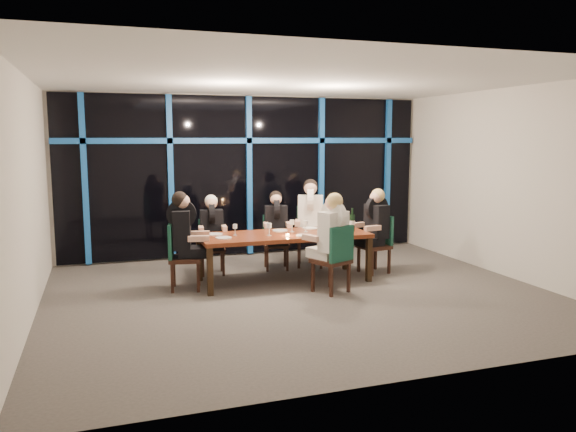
{
  "coord_description": "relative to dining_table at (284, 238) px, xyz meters",
  "views": [
    {
      "loc": [
        -2.65,
        -7.29,
        2.22
      ],
      "look_at": [
        0.0,
        0.6,
        1.05
      ],
      "focal_mm": 35.0,
      "sensor_mm": 36.0,
      "label": 1
    }
  ],
  "objects": [
    {
      "name": "wine_glass_a",
      "position": [
        -0.26,
        -0.09,
        0.21
      ],
      "size": [
        0.07,
        0.07,
        0.19
      ],
      "color": "silver",
      "rests_on": "dining_table"
    },
    {
      "name": "diner_far_mid",
      "position": [
        0.13,
        0.81,
        0.19
      ],
      "size": [
        0.5,
        0.6,
        0.88
      ],
      "rotation": [
        0.0,
        0.0,
        -0.19
      ],
      "color": "black",
      "rests_on": "ground"
    },
    {
      "name": "water_pitcher",
      "position": [
        0.72,
        -0.18,
        0.16
      ],
      "size": [
        0.11,
        0.1,
        0.18
      ],
      "rotation": [
        0.0,
        0.0,
        -0.12
      ],
      "color": "silver",
      "rests_on": "dining_table"
    },
    {
      "name": "diner_end_right",
      "position": [
        1.58,
        0.05,
        0.23
      ],
      "size": [
        0.63,
        0.52,
        0.92
      ],
      "rotation": [
        0.0,
        0.0,
        4.91
      ],
      "color": "black",
      "rests_on": "ground"
    },
    {
      "name": "tea_light",
      "position": [
        -0.01,
        -0.22,
        0.08
      ],
      "size": [
        0.05,
        0.05,
        0.03
      ],
      "primitive_type": "cylinder",
      "color": "#F9994A",
      "rests_on": "dining_table"
    },
    {
      "name": "wine_glass_e",
      "position": [
        0.86,
        0.07,
        0.19
      ],
      "size": [
        0.07,
        0.07,
        0.17
      ],
      "color": "silver",
      "rests_on": "dining_table"
    },
    {
      "name": "chair_end_right",
      "position": [
        1.66,
        0.06,
        -0.15
      ],
      "size": [
        0.52,
        0.52,
        0.95
      ],
      "rotation": [
        0.0,
        0.0,
        4.91
      ],
      "color": "black",
      "rests_on": "ground"
    },
    {
      "name": "dining_table",
      "position": [
        0.0,
        0.0,
        0.0
      ],
      "size": [
        2.6,
        1.0,
        0.75
      ],
      "color": "maroon",
      "rests_on": "ground"
    },
    {
      "name": "diner_far_left",
      "position": [
        -0.97,
        0.8,
        0.17
      ],
      "size": [
        0.47,
        0.57,
        0.86
      ],
      "rotation": [
        0.0,
        0.0,
        -0.11
      ],
      "color": "black",
      "rests_on": "ground"
    },
    {
      "name": "room",
      "position": [
        0.0,
        -0.8,
        1.34
      ],
      "size": [
        7.04,
        7.0,
        3.02
      ],
      "color": "#5D5752",
      "rests_on": "ground"
    },
    {
      "name": "plate_end_right",
      "position": [
        1.03,
        -0.07,
        0.08
      ],
      "size": [
        0.24,
        0.24,
        0.01
      ],
      "primitive_type": "cylinder",
      "color": "white",
      "rests_on": "dining_table"
    },
    {
      "name": "chair_end_left",
      "position": [
        -1.6,
        0.02,
        -0.13
      ],
      "size": [
        0.54,
        0.54,
        0.99
      ],
      "rotation": [
        0.0,
        0.0,
        1.38
      ],
      "color": "black",
      "rests_on": "ground"
    },
    {
      "name": "wine_bottle",
      "position": [
        1.09,
        -0.13,
        0.21
      ],
      "size": [
        0.08,
        0.08,
        0.37
      ],
      "rotation": [
        0.0,
        0.0,
        -0.26
      ],
      "color": "black",
      "rests_on": "dining_table"
    },
    {
      "name": "window_wall",
      "position": [
        0.01,
        2.13,
        0.87
      ],
      "size": [
        6.86,
        0.43,
        2.94
      ],
      "color": "black",
      "rests_on": "ground"
    },
    {
      "name": "wine_glass_d",
      "position": [
        -0.75,
        0.1,
        0.19
      ],
      "size": [
        0.07,
        0.07,
        0.17
      ],
      "color": "silver",
      "rests_on": "dining_table"
    },
    {
      "name": "plate_far_mid",
      "position": [
        0.02,
        0.26,
        0.08
      ],
      "size": [
        0.24,
        0.24,
        0.01
      ],
      "primitive_type": "cylinder",
      "color": "white",
      "rests_on": "dining_table"
    },
    {
      "name": "diner_near_mid",
      "position": [
        0.45,
        -0.81,
        0.26
      ],
      "size": [
        0.62,
        0.68,
        0.96
      ],
      "rotation": [
        0.0,
        0.0,
        3.56
      ],
      "color": "white",
      "rests_on": "ground"
    },
    {
      "name": "wine_glass_b",
      "position": [
        0.18,
        0.12,
        0.21
      ],
      "size": [
        0.07,
        0.07,
        0.19
      ],
      "color": "silver",
      "rests_on": "dining_table"
    },
    {
      "name": "plate_far_left",
      "position": [
        -1.03,
        0.24,
        0.08
      ],
      "size": [
        0.24,
        0.24,
        0.01
      ],
      "primitive_type": "cylinder",
      "color": "white",
      "rests_on": "dining_table"
    },
    {
      "name": "chair_far_right",
      "position": [
        0.79,
        0.92,
        -0.11
      ],
      "size": [
        0.62,
        0.62,
        1.03
      ],
      "rotation": [
        0.0,
        0.0,
        -0.37
      ],
      "color": "black",
      "rests_on": "ground"
    },
    {
      "name": "plate_end_left",
      "position": [
        -0.97,
        -0.11,
        0.08
      ],
      "size": [
        0.24,
        0.24,
        0.01
      ],
      "primitive_type": "cylinder",
      "color": "white",
      "rests_on": "dining_table"
    },
    {
      "name": "diner_far_right",
      "position": [
        0.76,
        0.84,
        0.3
      ],
      "size": [
        0.63,
        0.7,
        1.0
      ],
      "rotation": [
        0.0,
        0.0,
        -0.37
      ],
      "color": "white",
      "rests_on": "ground"
    },
    {
      "name": "chair_near_mid",
      "position": [
        0.48,
        -0.89,
        -0.13
      ],
      "size": [
        0.6,
        0.6,
        0.99
      ],
      "rotation": [
        0.0,
        0.0,
        3.56
      ],
      "color": "black",
      "rests_on": "ground"
    },
    {
      "name": "wine_glass_c",
      "position": [
        0.37,
        0.03,
        0.2
      ],
      "size": [
        0.07,
        0.07,
        0.18
      ],
      "color": "silver",
      "rests_on": "dining_table"
    },
    {
      "name": "chair_far_mid",
      "position": [
        0.14,
        0.89,
        -0.18
      ],
      "size": [
        0.49,
        0.49,
        0.91
      ],
      "rotation": [
        0.0,
        0.0,
        -0.19
      ],
      "color": "black",
      "rests_on": "ground"
    },
    {
      "name": "plate_near_mid",
      "position": [
        0.22,
        -0.29,
        0.08
      ],
      "size": [
        0.24,
        0.24,
        0.01
      ],
      "primitive_type": "cylinder",
      "color": "white",
      "rests_on": "dining_table"
    },
    {
      "name": "chair_far_left",
      "position": [
        -0.96,
        0.88,
        -0.19
      ],
      "size": [
        0.45,
        0.45,
        0.89
      ],
      "rotation": [
        0.0,
        0.0,
        -0.11
      ],
      "color": "black",
      "rests_on": "ground"
    },
    {
      "name": "plate_far_right",
      "position": [
        0.55,
        0.32,
        0.08
      ],
      "size": [
        0.24,
        0.24,
        0.01
      ],
      "primitive_type": "cylinder",
      "color": "white",
      "rests_on": "dining_table"
    },
    {
      "name": "diner_end_left",
      "position": [
        -1.52,
        0.0,
        0.26
      ],
      "size": [
        0.66,
        0.54,
        0.96
      ],
      "rotation": [
        0.0,
        0.0,
        1.38
      ],
      "color": "black",
      "rests_on": "ground"
    }
  ]
}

